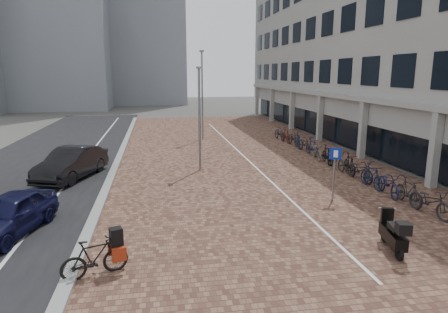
# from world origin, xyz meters

# --- Properties ---
(ground) EXTENTS (140.00, 140.00, 0.00)m
(ground) POSITION_xyz_m (0.00, 0.00, 0.00)
(ground) COLOR #474442
(ground) RESTS_ON ground
(plaza_brick) EXTENTS (14.50, 42.00, 0.04)m
(plaza_brick) POSITION_xyz_m (2.00, 12.00, 0.01)
(plaza_brick) COLOR brown
(plaza_brick) RESTS_ON ground
(street_asphalt) EXTENTS (8.00, 50.00, 0.03)m
(street_asphalt) POSITION_xyz_m (-9.00, 12.00, 0.01)
(street_asphalt) COLOR black
(street_asphalt) RESTS_ON ground
(curb) EXTENTS (0.35, 42.00, 0.14)m
(curb) POSITION_xyz_m (-5.10, 12.00, 0.07)
(curb) COLOR gray
(curb) RESTS_ON ground
(lane_line) EXTENTS (0.12, 44.00, 0.00)m
(lane_line) POSITION_xyz_m (-7.00, 12.00, 0.02)
(lane_line) COLOR white
(lane_line) RESTS_ON street_asphalt
(parking_line) EXTENTS (0.10, 30.00, 0.00)m
(parking_line) POSITION_xyz_m (2.20, 12.00, 0.04)
(parking_line) COLOR white
(parking_line) RESTS_ON plaza_brick
(office_building) EXTENTS (8.40, 40.00, 15.00)m
(office_building) POSITION_xyz_m (12.97, 16.00, 8.44)
(office_building) COLOR #9A9A95
(office_building) RESTS_ON ground
(bg_towers) EXTENTS (33.00, 23.00, 32.00)m
(bg_towers) POSITION_xyz_m (-14.34, 48.94, 13.96)
(bg_towers) COLOR gray
(bg_towers) RESTS_ON ground
(car_navy) EXTENTS (2.46, 4.05, 1.29)m
(car_navy) POSITION_xyz_m (-7.47, 1.75, 0.65)
(car_navy) COLOR black
(car_navy) RESTS_ON ground
(car_dark) EXTENTS (2.97, 4.73, 1.47)m
(car_dark) POSITION_xyz_m (-6.89, 8.31, 0.74)
(car_dark) COLOR black
(car_dark) RESTS_ON ground
(hero_bike) EXTENTS (1.70, 0.98, 1.15)m
(hero_bike) POSITION_xyz_m (-4.50, -1.38, 0.51)
(hero_bike) COLOR black
(hero_bike) RESTS_ON ground
(scooter_mid) EXTENTS (0.86, 1.68, 1.10)m
(scooter_mid) POSITION_xyz_m (3.50, -1.37, 0.55)
(scooter_mid) COLOR black
(scooter_mid) RESTS_ON ground
(parking_sign) EXTENTS (0.42, 0.22, 2.13)m
(parking_sign) POSITION_xyz_m (3.77, 3.01, 1.40)
(parking_sign) COLOR slate
(parking_sign) RESTS_ON ground
(lamp_near) EXTENTS (0.12, 0.12, 5.16)m
(lamp_near) POSITION_xyz_m (-0.76, 8.79, 2.58)
(lamp_near) COLOR slate
(lamp_near) RESTS_ON ground
(lamp_far) EXTENTS (0.12, 0.12, 6.43)m
(lamp_far) POSITION_xyz_m (0.49, 18.08, 3.21)
(lamp_far) COLOR slate
(lamp_far) RESTS_ON ground
(bike_row) EXTENTS (1.23, 18.11, 1.05)m
(bike_row) POSITION_xyz_m (6.31, 9.05, 0.52)
(bike_row) COLOR black
(bike_row) RESTS_ON ground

